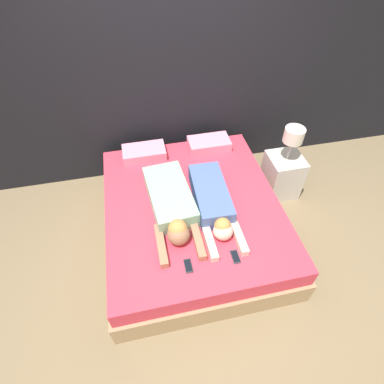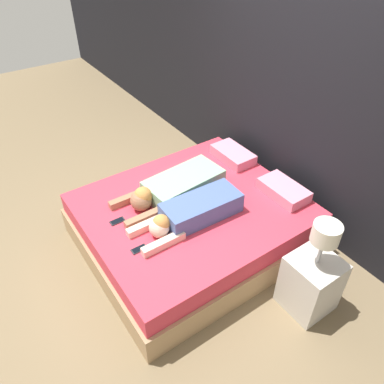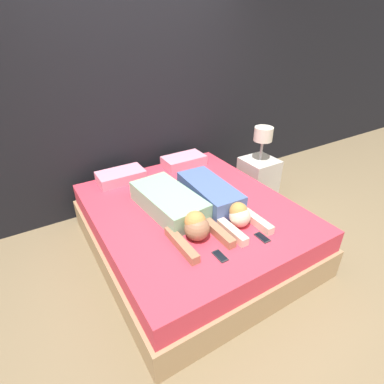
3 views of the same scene
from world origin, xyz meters
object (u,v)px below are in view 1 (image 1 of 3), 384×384
Objects in this scene: person_right at (213,202)px; cell_phone_right at (235,257)px; bed at (192,218)px; pillow_head_right at (209,144)px; cell_phone_left at (188,266)px; person_left at (172,204)px; nightstand at (283,172)px; pillow_head_left at (144,152)px.

cell_phone_right is (0.05, -0.57, -0.09)m from person_right.
bed is 0.96m from pillow_head_right.
cell_phone_left is (-0.37, -0.57, -0.09)m from person_right.
person_left is at bearing 171.41° from person_right.
pillow_head_right is at bearing 64.72° from bed.
nightstand reaches higher than person_right.
pillow_head_left is at bearing 97.66° from cell_phone_left.
cell_phone_right is at bearing -0.10° from cell_phone_left.
pillow_head_left is 0.91m from person_left.
person_left is 8.42× the size of cell_phone_left.
cell_phone_left and cell_phone_right have the same top height.
person_left is 1.07× the size of person_right.
bed is 0.41m from person_right.
person_right reaches higher than pillow_head_right.
cell_phone_left is at bearing -122.61° from person_right.
cell_phone_left is 1.76m from nightstand.
person_left is at bearing -162.49° from nightstand.
pillow_head_right is 3.64× the size of cell_phone_left.
cell_phone_right is at bearing -54.77° from person_left.
pillow_head_left reaches higher than bed.
pillow_head_right is 1.63m from cell_phone_left.
cell_phone_left is at bearing -142.01° from nightstand.
nightstand is (1.41, 0.45, -0.26)m from person_left.
cell_phone_left is 0.42m from cell_phone_right.
person_left is at bearing 125.23° from cell_phone_right.
cell_phone_right is at bearing -131.80° from nightstand.
person_left is at bearing 92.83° from cell_phone_left.
person_right is 7.89× the size of cell_phone_left.
cell_phone_right is at bearing -95.94° from pillow_head_right.
pillow_head_left is 1.66m from nightstand.
person_right is at bearing 57.39° from cell_phone_left.
pillow_head_right reaches higher than bed.
cell_phone_right is (0.23, -0.70, 0.25)m from bed.
cell_phone_right is 0.14× the size of nightstand.
nightstand is at bearing 17.63° from bed.
person_left reaches higher than bed.
pillow_head_left is 0.78m from pillow_head_right.
nightstand is at bearing -15.69° from pillow_head_left.
bed is at bearing 145.38° from person_right.
bed is at bearing 16.79° from person_left.
pillow_head_right is at bearing 151.07° from nightstand.
person_right is 0.69m from cell_phone_left.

